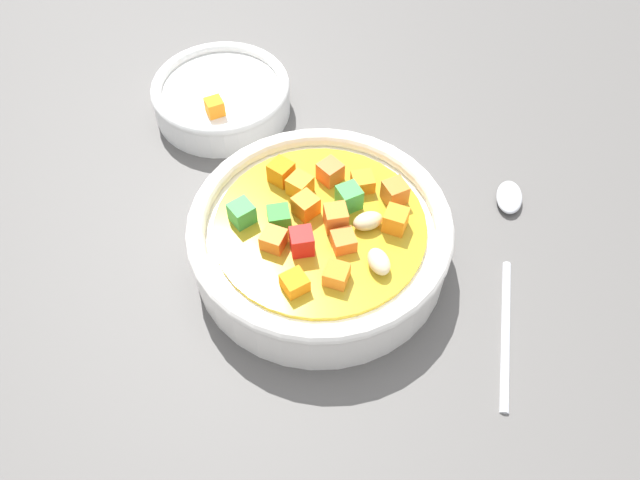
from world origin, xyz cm
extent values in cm
cube|color=#565451|center=(0.00, 0.00, -1.00)|extent=(140.00, 140.00, 2.00)
cylinder|color=white|center=(0.00, 0.00, 1.81)|extent=(19.41, 19.41, 3.63)
torus|color=white|center=(0.00, 0.00, 4.05)|extent=(19.67, 19.67, 1.43)
cylinder|color=gold|center=(0.00, 0.00, 3.83)|extent=(15.75, 15.75, 0.40)
ellipsoid|color=beige|center=(0.61, -5.49, 4.67)|extent=(2.13, 2.60, 1.29)
cube|color=orange|center=(4.89, 0.62, 4.63)|extent=(2.18, 2.18, 1.20)
ellipsoid|color=beige|center=(2.55, -2.38, 4.64)|extent=(2.60, 2.15, 1.23)
cube|color=red|center=(-2.41, -0.80, 4.94)|extent=(2.19, 2.19, 1.83)
cube|color=orange|center=(0.96, 3.41, 4.80)|extent=(1.91, 1.91, 1.54)
cube|color=orange|center=(5.82, -1.86, 4.88)|extent=(1.96, 1.96, 1.70)
cube|color=green|center=(-3.98, 4.11, 4.84)|extent=(1.72, 1.72, 1.62)
cube|color=orange|center=(-4.87, -2.96, 4.61)|extent=(1.86, 1.86, 1.17)
cube|color=orange|center=(3.60, 2.91, 4.82)|extent=(1.62, 1.62, 1.59)
cube|color=orange|center=(0.28, 1.60, 4.81)|extent=(1.62, 1.62, 1.57)
cube|color=green|center=(-2.09, 2.18, 4.65)|extent=(2.19, 2.19, 1.25)
cube|color=orange|center=(-2.32, -4.35, 4.67)|extent=(2.18, 2.18, 1.28)
cube|color=orange|center=(0.71, 5.32, 4.88)|extent=(1.89, 1.89, 1.72)
cube|color=orange|center=(-0.22, -2.53, 4.61)|extent=(2.13, 2.13, 1.18)
cube|color=orange|center=(3.98, -3.75, 4.87)|extent=(2.15, 2.15, 1.70)
cube|color=green|center=(2.87, -0.47, 4.93)|extent=(1.95, 1.95, 1.81)
cube|color=orange|center=(0.82, -0.80, 4.94)|extent=(2.19, 2.19, 1.83)
cube|color=orange|center=(-3.68, 0.80, 4.68)|extent=(2.15, 2.15, 1.30)
cylinder|color=silver|center=(5.62, -13.92, 0.32)|extent=(10.09, 8.10, 0.65)
ellipsoid|color=silver|center=(15.60, -6.11, 0.50)|extent=(4.13, 3.88, 1.01)
cylinder|color=white|center=(4.29, 18.61, 1.31)|extent=(12.46, 12.46, 2.63)
torus|color=white|center=(4.29, 18.61, 2.88)|extent=(12.59, 12.59, 1.00)
cube|color=orange|center=(2.06, 16.26, 3.35)|extent=(1.79, 1.79, 1.44)
camera|label=1|loc=(-19.16, -21.87, 41.18)|focal=36.08mm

